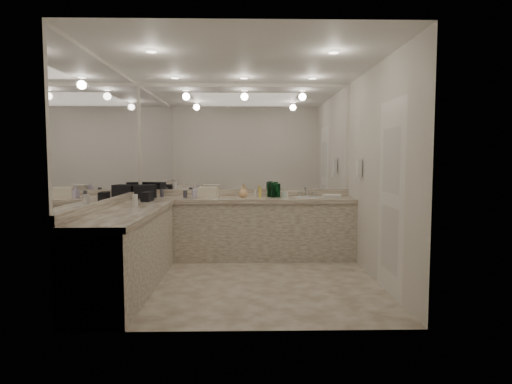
{
  "coord_description": "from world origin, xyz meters",
  "views": [
    {
      "loc": [
        0.04,
        -5.05,
        1.47
      ],
      "look_at": [
        0.16,
        0.4,
        1.04
      ],
      "focal_mm": 30.0,
      "sensor_mm": 36.0,
      "label": 1
    }
  ],
  "objects_px": {
    "black_toiletry_bag": "(144,192)",
    "hand_towel": "(332,196)",
    "soap_bottle_b": "(195,191)",
    "wall_phone": "(359,168)",
    "soap_bottle_c": "(243,192)",
    "cream_cosmetic_case": "(208,192)",
    "sink": "(309,198)",
    "soap_bottle_a": "(201,191)"
  },
  "relations": [
    {
      "from": "cream_cosmetic_case",
      "to": "hand_towel",
      "type": "bearing_deg",
      "value": 5.23
    },
    {
      "from": "hand_towel",
      "to": "soap_bottle_a",
      "type": "xyz_separation_m",
      "value": [
        -1.94,
        0.12,
        0.07
      ]
    },
    {
      "from": "wall_phone",
      "to": "soap_bottle_c",
      "type": "bearing_deg",
      "value": 161.21
    },
    {
      "from": "wall_phone",
      "to": "sink",
      "type": "bearing_deg",
      "value": 140.43
    },
    {
      "from": "soap_bottle_c",
      "to": "black_toiletry_bag",
      "type": "bearing_deg",
      "value": -177.0
    },
    {
      "from": "cream_cosmetic_case",
      "to": "sink",
      "type": "bearing_deg",
      "value": 6.32
    },
    {
      "from": "sink",
      "to": "soap_bottle_c",
      "type": "bearing_deg",
      "value": 177.98
    },
    {
      "from": "hand_towel",
      "to": "soap_bottle_c",
      "type": "bearing_deg",
      "value": 176.83
    },
    {
      "from": "wall_phone",
      "to": "soap_bottle_b",
      "type": "relative_size",
      "value": 1.27
    },
    {
      "from": "sink",
      "to": "cream_cosmetic_case",
      "type": "relative_size",
      "value": 1.56
    },
    {
      "from": "soap_bottle_a",
      "to": "soap_bottle_c",
      "type": "relative_size",
      "value": 1.06
    },
    {
      "from": "cream_cosmetic_case",
      "to": "hand_towel",
      "type": "height_order",
      "value": "cream_cosmetic_case"
    },
    {
      "from": "sink",
      "to": "cream_cosmetic_case",
      "type": "distance_m",
      "value": 1.49
    },
    {
      "from": "soap_bottle_b",
      "to": "soap_bottle_c",
      "type": "height_order",
      "value": "soap_bottle_b"
    },
    {
      "from": "hand_towel",
      "to": "soap_bottle_c",
      "type": "relative_size",
      "value": 1.49
    },
    {
      "from": "soap_bottle_a",
      "to": "soap_bottle_b",
      "type": "bearing_deg",
      "value": -128.44
    },
    {
      "from": "soap_bottle_a",
      "to": "sink",
      "type": "bearing_deg",
      "value": -2.77
    },
    {
      "from": "sink",
      "to": "soap_bottle_c",
      "type": "height_order",
      "value": "soap_bottle_c"
    },
    {
      "from": "black_toiletry_bag",
      "to": "hand_towel",
      "type": "distance_m",
      "value": 2.74
    },
    {
      "from": "black_toiletry_bag",
      "to": "hand_towel",
      "type": "bearing_deg",
      "value": 0.07
    },
    {
      "from": "cream_cosmetic_case",
      "to": "hand_towel",
      "type": "xyz_separation_m",
      "value": [
        1.82,
        -0.05,
        -0.06
      ]
    },
    {
      "from": "black_toiletry_bag",
      "to": "soap_bottle_b",
      "type": "height_order",
      "value": "soap_bottle_b"
    },
    {
      "from": "wall_phone",
      "to": "cream_cosmetic_case",
      "type": "relative_size",
      "value": 0.85
    },
    {
      "from": "soap_bottle_c",
      "to": "cream_cosmetic_case",
      "type": "bearing_deg",
      "value": -177.89
    },
    {
      "from": "black_toiletry_bag",
      "to": "hand_towel",
      "type": "relative_size",
      "value": 1.26
    },
    {
      "from": "black_toiletry_bag",
      "to": "soap_bottle_a",
      "type": "bearing_deg",
      "value": 8.41
    },
    {
      "from": "black_toiletry_bag",
      "to": "wall_phone",
      "type": "bearing_deg",
      "value": -8.68
    },
    {
      "from": "black_toiletry_bag",
      "to": "soap_bottle_c",
      "type": "relative_size",
      "value": 1.89
    },
    {
      "from": "wall_phone",
      "to": "hand_towel",
      "type": "relative_size",
      "value": 0.93
    },
    {
      "from": "black_toiletry_bag",
      "to": "hand_towel",
      "type": "height_order",
      "value": "black_toiletry_bag"
    },
    {
      "from": "hand_towel",
      "to": "soap_bottle_c",
      "type": "xyz_separation_m",
      "value": [
        -1.3,
        0.07,
        0.06
      ]
    },
    {
      "from": "hand_towel",
      "to": "soap_bottle_b",
      "type": "xyz_separation_m",
      "value": [
        -2.01,
        0.03,
        0.07
      ]
    },
    {
      "from": "hand_towel",
      "to": "soap_bottle_b",
      "type": "relative_size",
      "value": 1.37
    },
    {
      "from": "soap_bottle_b",
      "to": "cream_cosmetic_case",
      "type": "bearing_deg",
      "value": 7.96
    },
    {
      "from": "sink",
      "to": "soap_bottle_c",
      "type": "xyz_separation_m",
      "value": [
        -0.97,
        0.03,
        0.09
      ]
    },
    {
      "from": "soap_bottle_a",
      "to": "soap_bottle_c",
      "type": "xyz_separation_m",
      "value": [
        0.63,
        -0.04,
        -0.01
      ]
    },
    {
      "from": "soap_bottle_a",
      "to": "soap_bottle_c",
      "type": "height_order",
      "value": "soap_bottle_a"
    },
    {
      "from": "wall_phone",
      "to": "hand_towel",
      "type": "height_order",
      "value": "wall_phone"
    },
    {
      "from": "sink",
      "to": "wall_phone",
      "type": "height_order",
      "value": "wall_phone"
    },
    {
      "from": "sink",
      "to": "wall_phone",
      "type": "bearing_deg",
      "value": -39.57
    },
    {
      "from": "black_toiletry_bag",
      "to": "soap_bottle_a",
      "type": "height_order",
      "value": "black_toiletry_bag"
    },
    {
      "from": "wall_phone",
      "to": "soap_bottle_c",
      "type": "xyz_separation_m",
      "value": [
        -1.57,
        0.53,
        -0.36
      ]
    }
  ]
}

